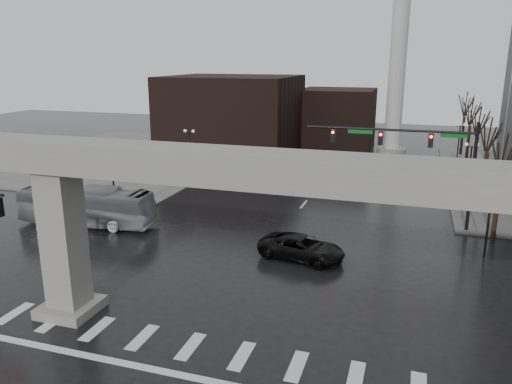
% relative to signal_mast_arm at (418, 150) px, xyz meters
% --- Properties ---
extents(ground, '(160.00, 160.00, 0.00)m').
position_rel_signal_mast_arm_xyz_m(ground, '(-8.99, -18.80, -5.83)').
color(ground, black).
rests_on(ground, ground).
extents(sidewalk_nw, '(28.00, 36.00, 0.15)m').
position_rel_signal_mast_arm_xyz_m(sidewalk_nw, '(-34.99, 17.20, -5.75)').
color(sidewalk_nw, slate).
rests_on(sidewalk_nw, ground).
extents(elevated_guideway, '(48.00, 2.60, 8.70)m').
position_rel_signal_mast_arm_xyz_m(elevated_guideway, '(-7.73, -18.80, 1.05)').
color(elevated_guideway, gray).
rests_on(elevated_guideway, ground).
extents(building_far_left, '(16.00, 14.00, 10.00)m').
position_rel_signal_mast_arm_xyz_m(building_far_left, '(-22.99, 23.20, -0.83)').
color(building_far_left, black).
rests_on(building_far_left, ground).
extents(building_far_mid, '(10.00, 10.00, 8.00)m').
position_rel_signal_mast_arm_xyz_m(building_far_mid, '(-10.99, 33.20, -1.83)').
color(building_far_mid, black).
rests_on(building_far_mid, ground).
extents(smokestack, '(3.60, 3.60, 30.00)m').
position_rel_signal_mast_arm_xyz_m(smokestack, '(-2.99, 27.20, 7.52)').
color(smokestack, '#BABAB6').
rests_on(smokestack, ground).
extents(signal_mast_arm, '(12.12, 0.43, 8.00)m').
position_rel_signal_mast_arm_xyz_m(signal_mast_arm, '(0.00, 0.00, 0.00)').
color(signal_mast_arm, black).
rests_on(signal_mast_arm, ground).
extents(flagpole_assembly, '(2.06, 0.12, 12.00)m').
position_rel_signal_mast_arm_xyz_m(flagpole_assembly, '(6.30, 3.20, 1.70)').
color(flagpole_assembly, silver).
rests_on(flagpole_assembly, ground).
extents(lamp_right_0, '(1.22, 0.32, 5.11)m').
position_rel_signal_mast_arm_xyz_m(lamp_right_0, '(4.51, -4.80, -2.36)').
color(lamp_right_0, black).
rests_on(lamp_right_0, ground).
extents(lamp_right_1, '(1.22, 0.32, 5.11)m').
position_rel_signal_mast_arm_xyz_m(lamp_right_1, '(4.51, 9.20, -2.36)').
color(lamp_right_1, black).
rests_on(lamp_right_1, ground).
extents(lamp_right_2, '(1.22, 0.32, 5.11)m').
position_rel_signal_mast_arm_xyz_m(lamp_right_2, '(4.51, 23.20, -2.36)').
color(lamp_right_2, black).
rests_on(lamp_right_2, ground).
extents(lamp_left_0, '(1.22, 0.32, 5.11)m').
position_rel_signal_mast_arm_xyz_m(lamp_left_0, '(-22.49, -4.80, -2.36)').
color(lamp_left_0, black).
rests_on(lamp_left_0, ground).
extents(lamp_left_1, '(1.22, 0.32, 5.11)m').
position_rel_signal_mast_arm_xyz_m(lamp_left_1, '(-22.49, 9.20, -2.36)').
color(lamp_left_1, black).
rests_on(lamp_left_1, ground).
extents(lamp_left_2, '(1.22, 0.32, 5.11)m').
position_rel_signal_mast_arm_xyz_m(lamp_left_2, '(-22.49, 23.20, -2.36)').
color(lamp_left_2, black).
rests_on(lamp_left_2, ground).
extents(tree_right_0, '(1.09, 1.58, 7.50)m').
position_rel_signal_mast_arm_xyz_m(tree_right_0, '(5.54, -0.78, -3.04)').
color(tree_right_0, black).
rests_on(tree_right_0, ground).
extents(tree_right_1, '(1.09, 1.61, 7.67)m').
position_rel_signal_mast_arm_xyz_m(tree_right_1, '(5.54, 7.22, -2.98)').
color(tree_right_1, black).
rests_on(tree_right_1, ground).
extents(tree_right_2, '(1.10, 1.63, 7.85)m').
position_rel_signal_mast_arm_xyz_m(tree_right_2, '(5.54, 15.22, -2.91)').
color(tree_right_2, black).
rests_on(tree_right_2, ground).
extents(tree_right_3, '(1.11, 1.66, 8.02)m').
position_rel_signal_mast_arm_xyz_m(tree_right_3, '(5.54, 23.22, -2.85)').
color(tree_right_3, black).
rests_on(tree_right_3, ground).
extents(tree_right_4, '(1.12, 1.69, 8.19)m').
position_rel_signal_mast_arm_xyz_m(tree_right_4, '(5.54, 31.22, -2.79)').
color(tree_right_4, black).
rests_on(tree_right_4, ground).
extents(pickup_truck, '(5.81, 3.50, 1.51)m').
position_rel_signal_mast_arm_xyz_m(pickup_truck, '(-6.52, -8.66, -5.07)').
color(pickup_truck, black).
rests_on(pickup_truck, ground).
extents(city_bus, '(10.63, 3.12, 2.92)m').
position_rel_signal_mast_arm_xyz_m(city_bus, '(-23.44, -7.12, -4.37)').
color(city_bus, '#A6A5AA').
rests_on(city_bus, ground).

